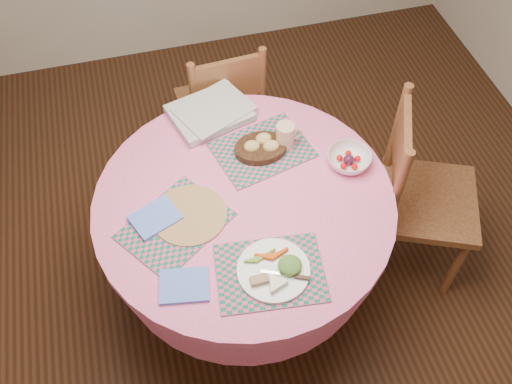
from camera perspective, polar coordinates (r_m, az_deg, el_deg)
ground at (r=2.96m, az=-0.95°, el=-9.45°), size 4.00×4.00×0.00m
dining_table at (r=2.48m, az=-1.12°, el=-3.40°), size 1.24×1.24×0.75m
chair_right at (r=2.74m, az=15.96°, el=-0.14°), size 0.59×0.60×0.99m
chair_back at (r=3.07m, az=-3.32°, el=8.49°), size 0.45×0.43×0.92m
placemat_front at (r=2.13m, az=1.42°, el=-8.05°), size 0.43×0.34×0.01m
placemat_left at (r=2.26m, az=-8.07°, el=-3.32°), size 0.50×0.47×0.01m
placemat_back at (r=2.49m, az=0.62°, el=4.25°), size 0.46×0.39×0.01m
wicker_trivet at (r=2.28m, az=-6.68°, el=-2.30°), size 0.30×0.30×0.01m
napkin_near at (r=2.12m, az=-7.18°, el=-9.26°), size 0.20×0.17×0.01m
napkin_far at (r=2.28m, az=-10.05°, el=-2.54°), size 0.22×0.20×0.01m
dinner_plate at (r=2.12m, az=1.99°, el=-7.79°), size 0.27×0.27×0.05m
bread_bowl at (r=2.46m, az=0.52°, el=4.56°), size 0.23×0.23×0.08m
latte_mug at (r=2.46m, az=3.01°, el=5.67°), size 0.12×0.08×0.12m
fruit_bowl at (r=2.45m, az=9.27°, el=3.21°), size 0.20×0.20×0.06m
newspaper_stack at (r=2.62m, az=-4.58°, el=7.97°), size 0.42×0.36×0.04m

